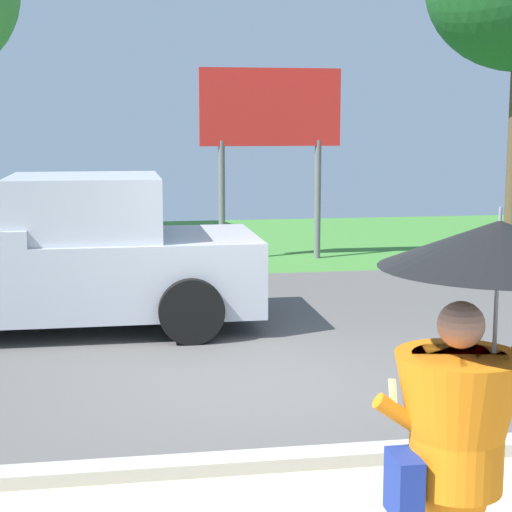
# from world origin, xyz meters

# --- Properties ---
(ground_plane) EXTENTS (40.00, 22.00, 0.20)m
(ground_plane) POSITION_xyz_m (0.00, 2.95, -0.05)
(ground_plane) COLOR #565451
(monk_pedestrian) EXTENTS (1.12, 1.10, 2.13)m
(monk_pedestrian) POSITION_xyz_m (0.23, -4.23, 1.14)
(monk_pedestrian) COLOR orange
(monk_pedestrian) RESTS_ON ground_plane
(pickup_truck) EXTENTS (5.20, 2.28, 1.88)m
(pickup_truck) POSITION_xyz_m (-2.23, 2.66, 0.87)
(pickup_truck) COLOR #ADB2BA
(pickup_truck) RESTS_ON ground_plane
(roadside_billboard) EXTENTS (2.60, 0.12, 3.50)m
(roadside_billboard) POSITION_xyz_m (1.43, 7.48, 2.55)
(roadside_billboard) COLOR slate
(roadside_billboard) RESTS_ON ground_plane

